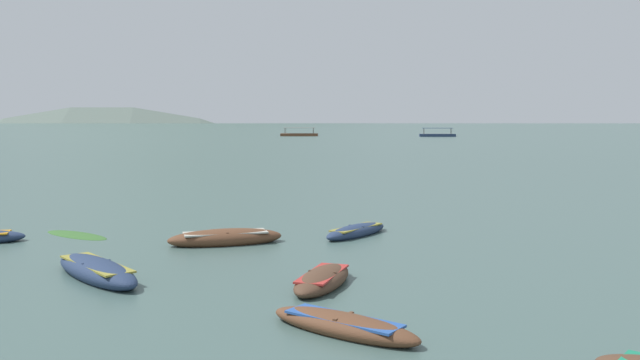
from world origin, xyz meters
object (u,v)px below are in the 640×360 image
Objects in this scene: rowboat_4 at (322,280)px; ferry_1 at (299,134)px; ferry_0 at (437,135)px; rowboat_2 at (96,271)px; rowboat_3 at (356,231)px; rowboat_1 at (226,238)px; rowboat_8 at (343,325)px.

rowboat_4 is 166.99m from ferry_1.
ferry_1 is at bearing 163.24° from ferry_0.
rowboat_4 is 162.61m from ferry_0.
rowboat_2 is at bearing -95.74° from ferry_1.
ferry_0 is at bearing 70.99° from rowboat_2.
rowboat_3 is at bearing 74.58° from rowboat_4.
rowboat_1 is 1.25× the size of rowboat_3.
rowboat_1 is at bearing 114.34° from rowboat_4.
rowboat_4 reaches higher than rowboat_3.
ferry_0 is (49.80, 149.48, 0.24)m from rowboat_1.
rowboat_2 reaches higher than rowboat_4.
rowboat_1 is 6.79m from rowboat_4.
rowboat_1 is 157.55m from ferry_0.
rowboat_3 is at bearing -93.03° from ferry_1.
rowboat_1 is at bearing 54.77° from rowboat_2.
rowboat_1 is 10.41m from rowboat_8.
rowboat_2 is 1.29× the size of rowboat_4.
rowboat_2 is 6.30m from rowboat_4.
rowboat_3 is at bearing 14.47° from rowboat_1.
rowboat_1 is at bearing -108.42° from ferry_0.
rowboat_4 is 1.04× the size of rowboat_8.
rowboat_4 is (2.80, -6.19, -0.04)m from rowboat_1.
rowboat_8 is 0.30× the size of ferry_1.
rowboat_2 is at bearing -143.92° from rowboat_3.
rowboat_8 is at bearing -106.40° from ferry_0.
rowboat_3 is 1.02× the size of rowboat_8.
rowboat_8 is (0.04, -3.83, -0.02)m from rowboat_4.
rowboat_8 is at bearing -89.34° from rowboat_4.
rowboat_4 is at bearing -106.80° from ferry_0.
rowboat_4 is at bearing 90.66° from rowboat_8.
rowboat_3 is (4.85, 1.25, -0.05)m from rowboat_1.
rowboat_8 is at bearing -40.74° from rowboat_2.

